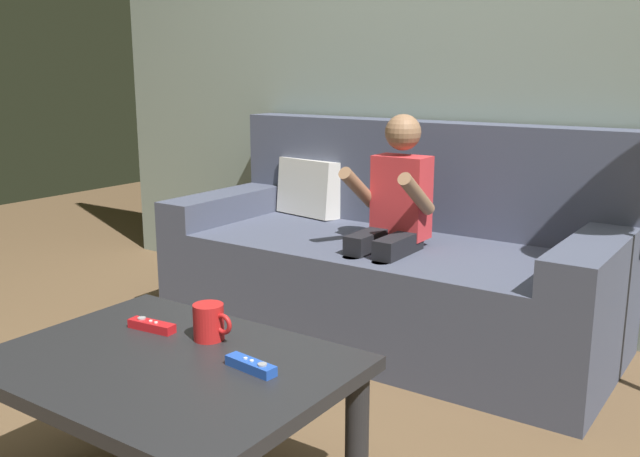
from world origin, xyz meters
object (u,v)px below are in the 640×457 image
object	(u,v)px
coffee_table	(168,382)
game_remote_blue_near_edge	(251,366)
game_remote_red_center	(152,325)
coffee_mug	(209,322)
couch	(391,264)
person_seated_on_couch	(391,219)

from	to	relation	value
coffee_table	game_remote_blue_near_edge	xyz separation A→B (m)	(0.21, 0.07, 0.07)
game_remote_red_center	coffee_mug	distance (m)	0.18
couch	person_seated_on_couch	bearing A→B (deg)	-62.93
person_seated_on_couch	game_remote_blue_near_edge	world-z (taller)	person_seated_on_couch
couch	coffee_table	size ratio (longest dim) A/B	2.12
couch	game_remote_blue_near_edge	size ratio (longest dim) A/B	12.62
person_seated_on_couch	coffee_mug	world-z (taller)	person_seated_on_couch
person_seated_on_couch	game_remote_red_center	distance (m)	1.09
couch	coffee_table	distance (m)	1.38
person_seated_on_couch	coffee_mug	distance (m)	1.04
person_seated_on_couch	game_remote_red_center	bearing A→B (deg)	-97.07
coffee_table	game_remote_blue_near_edge	distance (m)	0.23
person_seated_on_couch	game_remote_red_center	xyz separation A→B (m)	(-0.13, -1.08, -0.12)
couch	game_remote_red_center	distance (m)	1.26
couch	person_seated_on_couch	world-z (taller)	person_seated_on_couch
game_remote_red_center	coffee_table	bearing A→B (deg)	-33.24
coffee_table	game_remote_blue_near_edge	world-z (taller)	game_remote_blue_near_edge
game_remote_blue_near_edge	coffee_mug	xyz separation A→B (m)	(-0.21, 0.09, 0.04)
couch	person_seated_on_couch	xyz separation A→B (m)	(0.09, -0.18, 0.23)
game_remote_blue_near_edge	game_remote_red_center	bearing A→B (deg)	172.60
coffee_table	coffee_mug	distance (m)	0.19
couch	coffee_mug	bearing A→B (deg)	-83.70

